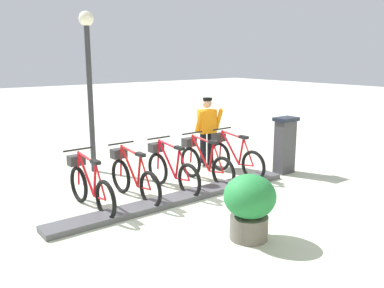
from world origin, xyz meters
TOP-DOWN VIEW (x-y plane):
  - ground_plane at (0.00, 0.00)m, footprint 60.00×60.00m
  - dock_rail_base at (0.00, 0.00)m, footprint 0.44×5.07m
  - payment_kiosk at (0.05, -2.98)m, footprint 0.36×0.52m
  - bike_docked_0 at (0.62, -1.94)m, footprint 1.72×0.54m
  - bike_docked_1 at (0.62, -1.08)m, footprint 1.72×0.54m
  - bike_docked_2 at (0.62, -0.23)m, footprint 1.72×0.54m
  - bike_docked_3 at (0.62, 0.63)m, footprint 1.72×0.54m
  - bike_docked_4 at (0.62, 1.48)m, footprint 1.72×0.54m
  - worker_near_rack at (1.56, -1.94)m, footprint 0.55×0.68m
  - lamp_post at (2.82, 0.42)m, footprint 0.32×0.32m
  - planter_bush at (-1.90, 0.14)m, footprint 0.76×0.76m

SIDE VIEW (x-z plane):
  - ground_plane at x=0.00m, z-range 0.00..0.00m
  - dock_rail_base at x=0.00m, z-range 0.00..0.10m
  - bike_docked_0 at x=0.62m, z-range -0.08..0.94m
  - bike_docked_1 at x=0.62m, z-range -0.08..0.94m
  - bike_docked_2 at x=0.62m, z-range -0.08..0.94m
  - bike_docked_3 at x=0.62m, z-range -0.08..0.94m
  - bike_docked_4 at x=0.62m, z-range -0.08..0.94m
  - planter_bush at x=-1.90m, z-range 0.06..1.03m
  - payment_kiosk at x=0.05m, z-range 0.03..1.31m
  - worker_near_rack at x=1.56m, z-range 0.08..1.74m
  - lamp_post at x=2.82m, z-range 0.58..4.15m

